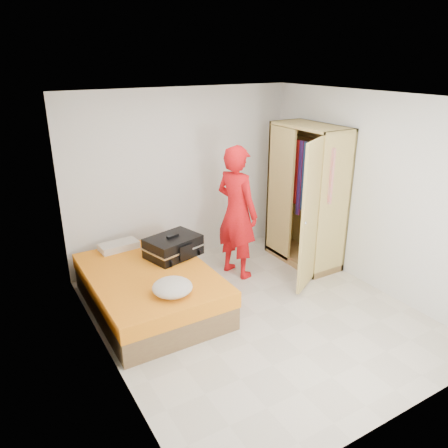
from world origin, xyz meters
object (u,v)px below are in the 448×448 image
round_cushion (172,287)px  wardrobe (307,201)px  person (237,212)px  bed (151,289)px  suitcase (173,247)px

round_cushion → wardrobe: bearing=14.9°
wardrobe → round_cushion: wardrobe is taller
person → bed: bearing=83.6°
suitcase → wardrobe: bearing=-22.1°
wardrobe → suitcase: (-2.05, 0.25, -0.37)m
round_cushion → bed: bearing=92.0°
suitcase → round_cushion: suitcase is taller
wardrobe → person: wardrobe is taller
person → round_cushion: 1.70m
suitcase → round_cushion: size_ratio=1.76×
suitcase → round_cushion: 1.01m
bed → person: person is taller
wardrobe → person: (-1.08, 0.22, -0.05)m
bed → wardrobe: bearing=0.3°
suitcase → bed: bearing=-164.7°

